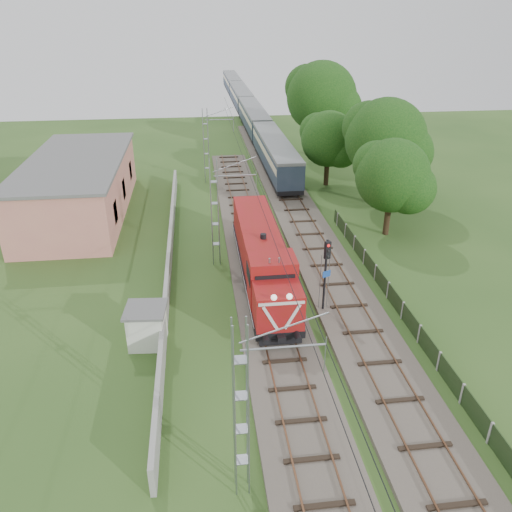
{
  "coord_description": "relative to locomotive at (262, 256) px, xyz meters",
  "views": [
    {
      "loc": [
        -4.12,
        -21.74,
        17.19
      ],
      "look_at": [
        -0.45,
        8.4,
        2.2
      ],
      "focal_mm": 35.0,
      "sensor_mm": 36.0,
      "label": 1
    }
  ],
  "objects": [
    {
      "name": "tree_a",
      "position": [
        11.68,
        7.19,
        2.97
      ],
      "size": [
        6.3,
        6.0,
        8.17
      ],
      "color": "#392817",
      "rests_on": "ground"
    },
    {
      "name": "tree_c",
      "position": [
        9.91,
        20.94,
        2.83
      ],
      "size": [
        6.13,
        5.84,
        7.95
      ],
      "color": "#392817",
      "rests_on": "ground"
    },
    {
      "name": "signal_post",
      "position": [
        3.3,
        -4.33,
        1.35
      ],
      "size": [
        0.54,
        0.44,
        5.06
      ],
      "color": "black",
      "rests_on": "ground"
    },
    {
      "name": "tree_b",
      "position": [
        13.53,
        14.23,
        4.25
      ],
      "size": [
        7.88,
        7.51,
        10.22
      ],
      "color": "#392817",
      "rests_on": "ground"
    },
    {
      "name": "tree_d",
      "position": [
        11.89,
        32.73,
        5.27
      ],
      "size": [
        9.13,
        8.7,
        11.84
      ],
      "color": "#392817",
      "rests_on": "ground"
    },
    {
      "name": "relay_hut",
      "position": [
        -7.4,
        -6.2,
        -0.94
      ],
      "size": [
        2.44,
        2.44,
        2.34
      ],
      "color": "silver",
      "rests_on": "ground"
    },
    {
      "name": "track_side",
      "position": [
        5.0,
        11.48,
        -1.94
      ],
      "size": [
        4.2,
        80.0,
        0.45
      ],
      "color": "#6B6054",
      "rests_on": "ground"
    },
    {
      "name": "station_building",
      "position": [
        -15.0,
        15.48,
        0.51
      ],
      "size": [
        8.4,
        20.4,
        5.22
      ],
      "color": "tan",
      "rests_on": "ground"
    },
    {
      "name": "track_main",
      "position": [
        0.0,
        -1.52,
        -1.94
      ],
      "size": [
        4.2,
        70.0,
        0.45
      ],
      "color": "#6B6054",
      "rests_on": "ground"
    },
    {
      "name": "fence",
      "position": [
        8.0,
        -5.52,
        -1.52
      ],
      "size": [
        0.12,
        32.0,
        1.2
      ],
      "color": "black",
      "rests_on": "ground"
    },
    {
      "name": "ground",
      "position": [
        0.0,
        -8.52,
        -2.12
      ],
      "size": [
        140.0,
        140.0,
        0.0
      ],
      "primitive_type": "plane",
      "color": "#2D4E1D",
      "rests_on": "ground"
    },
    {
      "name": "locomotive",
      "position": [
        0.0,
        0.0,
        0.0
      ],
      "size": [
        2.8,
        15.99,
        4.06
      ],
      "color": "black",
      "rests_on": "ground"
    },
    {
      "name": "boundary_wall",
      "position": [
        -6.5,
        3.48,
        -1.37
      ],
      "size": [
        0.25,
        40.0,
        1.5
      ],
      "primitive_type": "cube",
      "color": "#9E9E99",
      "rests_on": "ground"
    },
    {
      "name": "catenary",
      "position": [
        -2.95,
        3.48,
        1.93
      ],
      "size": [
        3.31,
        70.0,
        8.0
      ],
      "color": "gray",
      "rests_on": "ground"
    },
    {
      "name": "coach_rake",
      "position": [
        5.0,
        58.27,
        0.26
      ],
      "size": [
        2.83,
        84.42,
        3.27
      ],
      "color": "black",
      "rests_on": "ground"
    }
  ]
}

